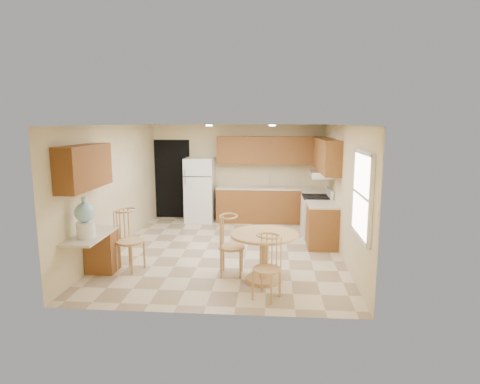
# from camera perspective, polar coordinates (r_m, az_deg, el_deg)

# --- Properties ---
(floor) EXTENTS (5.50, 5.50, 0.00)m
(floor) POSITION_cam_1_polar(r_m,az_deg,el_deg) (8.20, -1.98, -8.25)
(floor) COLOR beige
(floor) RESTS_ON ground
(ceiling) EXTENTS (4.50, 5.50, 0.02)m
(ceiling) POSITION_cam_1_polar(r_m,az_deg,el_deg) (7.80, -2.09, 9.50)
(ceiling) COLOR white
(ceiling) RESTS_ON wall_back
(wall_back) EXTENTS (4.50, 0.02, 2.50)m
(wall_back) POSITION_cam_1_polar(r_m,az_deg,el_deg) (10.61, -0.37, 2.83)
(wall_back) COLOR beige
(wall_back) RESTS_ON floor
(wall_front) EXTENTS (4.50, 0.02, 2.50)m
(wall_front) POSITION_cam_1_polar(r_m,az_deg,el_deg) (5.24, -5.41, -4.54)
(wall_front) COLOR beige
(wall_front) RESTS_ON floor
(wall_left) EXTENTS (0.02, 5.50, 2.50)m
(wall_left) POSITION_cam_1_polar(r_m,az_deg,el_deg) (8.46, -17.36, 0.57)
(wall_left) COLOR beige
(wall_left) RESTS_ON floor
(wall_right) EXTENTS (0.02, 5.50, 2.50)m
(wall_right) POSITION_cam_1_polar(r_m,az_deg,el_deg) (7.97, 14.26, 0.18)
(wall_right) COLOR beige
(wall_right) RESTS_ON floor
(doorway) EXTENTS (0.90, 0.02, 2.10)m
(doorway) POSITION_cam_1_polar(r_m,az_deg,el_deg) (10.91, -9.58, 1.82)
(doorway) COLOR black
(doorway) RESTS_ON floor
(base_cab_back) EXTENTS (2.75, 0.60, 0.87)m
(base_cab_back) POSITION_cam_1_polar(r_m,az_deg,el_deg) (10.41, 4.30, -1.88)
(base_cab_back) COLOR brown
(base_cab_back) RESTS_ON floor
(counter_back) EXTENTS (2.75, 0.63, 0.04)m
(counter_back) POSITION_cam_1_polar(r_m,az_deg,el_deg) (10.33, 4.34, 0.59)
(counter_back) COLOR beige
(counter_back) RESTS_ON base_cab_back
(base_cab_right_a) EXTENTS (0.60, 0.59, 0.87)m
(base_cab_right_a) POSITION_cam_1_polar(r_m,az_deg,el_deg) (9.89, 10.54, -2.65)
(base_cab_right_a) COLOR brown
(base_cab_right_a) RESTS_ON floor
(counter_right_a) EXTENTS (0.63, 0.59, 0.04)m
(counter_right_a) POSITION_cam_1_polar(r_m,az_deg,el_deg) (9.80, 10.62, -0.05)
(counter_right_a) COLOR beige
(counter_right_a) RESTS_ON base_cab_right_a
(base_cab_right_b) EXTENTS (0.60, 0.80, 0.87)m
(base_cab_right_b) POSITION_cam_1_polar(r_m,az_deg,el_deg) (8.48, 11.57, -4.77)
(base_cab_right_b) COLOR brown
(base_cab_right_b) RESTS_ON floor
(counter_right_b) EXTENTS (0.63, 0.80, 0.04)m
(counter_right_b) POSITION_cam_1_polar(r_m,az_deg,el_deg) (8.38, 11.67, -1.76)
(counter_right_b) COLOR beige
(counter_right_b) RESTS_ON base_cab_right_b
(upper_cab_back) EXTENTS (2.75, 0.33, 0.70)m
(upper_cab_back) POSITION_cam_1_polar(r_m,az_deg,el_deg) (10.36, 4.41, 5.96)
(upper_cab_back) COLOR brown
(upper_cab_back) RESTS_ON wall_back
(upper_cab_right) EXTENTS (0.33, 2.42, 0.70)m
(upper_cab_right) POSITION_cam_1_polar(r_m,az_deg,el_deg) (9.06, 12.10, 5.22)
(upper_cab_right) COLOR brown
(upper_cab_right) RESTS_ON wall_right
(upper_cab_left) EXTENTS (0.33, 1.40, 0.70)m
(upper_cab_left) POSITION_cam_1_polar(r_m,az_deg,el_deg) (6.86, -21.25, 3.35)
(upper_cab_left) COLOR brown
(upper_cab_left) RESTS_ON wall_left
(sink) EXTENTS (0.78, 0.44, 0.01)m
(sink) POSITION_cam_1_polar(r_m,az_deg,el_deg) (10.33, 4.20, 0.71)
(sink) COLOR silver
(sink) RESTS_ON counter_back
(range_hood) EXTENTS (0.50, 0.76, 0.14)m
(range_hood) POSITION_cam_1_polar(r_m,az_deg,el_deg) (9.07, 11.49, 2.51)
(range_hood) COLOR silver
(range_hood) RESTS_ON upper_cab_right
(desk_pedestal) EXTENTS (0.48, 0.42, 0.72)m
(desk_pedestal) POSITION_cam_1_polar(r_m,az_deg,el_deg) (7.37, -18.98, -7.96)
(desk_pedestal) COLOR brown
(desk_pedestal) RESTS_ON floor
(desk_top) EXTENTS (0.50, 1.20, 0.04)m
(desk_top) POSITION_cam_1_polar(r_m,az_deg,el_deg) (6.93, -20.40, -5.81)
(desk_top) COLOR beige
(desk_top) RESTS_ON desk_pedestal
(window) EXTENTS (0.06, 1.12, 1.30)m
(window) POSITION_cam_1_polar(r_m,az_deg,el_deg) (6.14, 17.04, -0.41)
(window) COLOR white
(window) RESTS_ON wall_right
(can_light_a) EXTENTS (0.14, 0.14, 0.02)m
(can_light_a) POSITION_cam_1_polar(r_m,az_deg,el_deg) (9.05, -4.41, 9.43)
(can_light_a) COLOR white
(can_light_a) RESTS_ON ceiling
(can_light_b) EXTENTS (0.14, 0.14, 0.02)m
(can_light_b) POSITION_cam_1_polar(r_m,az_deg,el_deg) (8.95, 4.61, 9.42)
(can_light_b) COLOR white
(can_light_b) RESTS_ON ceiling
(refrigerator) EXTENTS (0.73, 0.71, 1.65)m
(refrigerator) POSITION_cam_1_polar(r_m,az_deg,el_deg) (10.45, -5.72, 0.32)
(refrigerator) COLOR white
(refrigerator) RESTS_ON floor
(stove) EXTENTS (0.65, 0.76, 1.09)m
(stove) POSITION_cam_1_polar(r_m,az_deg,el_deg) (9.22, 10.83, -3.35)
(stove) COLOR white
(stove) RESTS_ON floor
(dining_table) EXTENTS (1.09, 1.09, 0.80)m
(dining_table) POSITION_cam_1_polar(r_m,az_deg,el_deg) (6.52, 3.45, -8.23)
(dining_table) COLOR tan
(dining_table) RESTS_ON floor
(chair_table_a) EXTENTS (0.45, 0.58, 1.01)m
(chair_table_a) POSITION_cam_1_polar(r_m,az_deg,el_deg) (6.67, -1.29, -6.97)
(chair_table_a) COLOR tan
(chair_table_a) RESTS_ON floor
(chair_table_b) EXTENTS (0.41, 0.47, 0.94)m
(chair_table_b) POSITION_cam_1_polar(r_m,az_deg,el_deg) (5.80, 3.82, -10.07)
(chair_table_b) COLOR tan
(chair_table_b) RESTS_ON floor
(chair_desk) EXTENTS (0.47, 0.60, 1.06)m
(chair_desk) POSITION_cam_1_polar(r_m,az_deg,el_deg) (7.15, -15.72, -5.96)
(chair_desk) COLOR tan
(chair_desk) RESTS_ON floor
(water_crock) EXTENTS (0.31, 0.31, 0.64)m
(water_crock) POSITION_cam_1_polar(r_m,az_deg,el_deg) (6.71, -21.16, -3.64)
(water_crock) COLOR white
(water_crock) RESTS_ON desk_top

